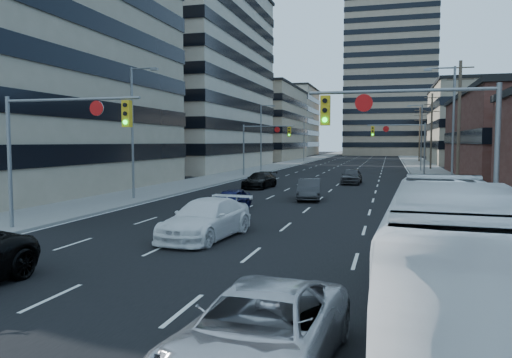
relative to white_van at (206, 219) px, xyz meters
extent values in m
plane|color=black|center=(0.84, -8.50, -0.81)|extent=(400.00, 400.00, 0.00)
cube|color=black|center=(0.84, 121.50, -0.80)|extent=(18.00, 300.00, 0.02)
cube|color=slate|center=(-10.66, 121.50, -0.73)|extent=(5.00, 300.00, 0.15)
cube|color=slate|center=(12.34, 121.50, -0.73)|extent=(5.00, 300.00, 0.15)
cube|color=#ADA089|center=(-26.16, 51.50, 13.19)|extent=(26.00, 34.00, 28.00)
cube|color=gray|center=(-23.16, 91.50, 7.19)|extent=(20.00, 30.00, 16.00)
cube|color=gray|center=(25.84, 79.50, 6.19)|extent=(22.00, 28.00, 14.00)
cube|color=gray|center=(6.84, 141.50, 28.19)|extent=(26.00, 26.00, 58.00)
cube|color=#ADA089|center=(-27.16, 131.50, 9.19)|extent=(24.00, 24.00, 20.00)
cube|color=gray|center=(32.84, 121.50, 5.19)|extent=(22.00, 22.00, 12.00)
cylinder|color=slate|center=(-9.16, -0.50, 2.19)|extent=(0.18, 0.18, 6.00)
cylinder|color=slate|center=(-5.91, -0.50, 4.99)|extent=(6.50, 0.12, 0.12)
cube|color=gold|center=(-3.26, -0.50, 4.34)|extent=(0.35, 0.28, 1.10)
cylinder|color=black|center=(-3.26, -0.66, 4.69)|extent=(0.18, 0.06, 0.18)
cylinder|color=black|center=(-3.26, -0.66, 4.34)|extent=(0.18, 0.06, 0.18)
cylinder|color=#0CE526|center=(-3.26, -0.66, 3.99)|extent=(0.18, 0.06, 0.18)
cylinder|color=white|center=(-4.66, -0.53, 4.59)|extent=(0.64, 0.06, 0.64)
cylinder|color=slate|center=(10.84, -0.50, 2.19)|extent=(0.18, 0.18, 6.00)
cylinder|color=slate|center=(7.59, -0.50, 4.99)|extent=(6.50, 0.12, 0.12)
cube|color=gold|center=(4.94, -0.50, 4.34)|extent=(0.35, 0.28, 1.10)
cylinder|color=black|center=(4.94, -0.66, 4.69)|extent=(0.18, 0.06, 0.18)
cylinder|color=black|center=(4.94, -0.66, 4.34)|extent=(0.18, 0.06, 0.18)
cylinder|color=#0CE526|center=(4.94, -0.66, 3.99)|extent=(0.18, 0.06, 0.18)
cylinder|color=white|center=(6.34, -0.53, 4.59)|extent=(0.64, 0.06, 0.64)
cylinder|color=slate|center=(-9.16, 36.50, 2.19)|extent=(0.18, 0.18, 6.00)
cylinder|color=slate|center=(-6.16, 36.50, 4.99)|extent=(6.00, 0.12, 0.12)
cube|color=gold|center=(-3.76, 36.50, 4.34)|extent=(0.35, 0.28, 1.10)
cylinder|color=black|center=(-3.76, 36.34, 4.69)|extent=(0.18, 0.06, 0.18)
cylinder|color=black|center=(-3.76, 36.34, 4.34)|extent=(0.18, 0.06, 0.18)
cylinder|color=#0CE526|center=(-3.76, 36.34, 3.99)|extent=(0.18, 0.06, 0.18)
cylinder|color=white|center=(-5.16, 36.47, 4.59)|extent=(0.64, 0.06, 0.64)
cylinder|color=slate|center=(10.84, 36.50, 2.19)|extent=(0.18, 0.18, 6.00)
cylinder|color=slate|center=(7.84, 36.50, 4.99)|extent=(6.00, 0.12, 0.12)
cube|color=gold|center=(5.44, 36.50, 4.34)|extent=(0.35, 0.28, 1.10)
cylinder|color=black|center=(5.44, 36.34, 4.69)|extent=(0.18, 0.06, 0.18)
cylinder|color=black|center=(5.44, 36.34, 4.34)|extent=(0.18, 0.06, 0.18)
cylinder|color=#0CE526|center=(5.44, 36.34, 3.99)|extent=(0.18, 0.06, 0.18)
cylinder|color=white|center=(6.84, 36.47, 4.59)|extent=(0.64, 0.06, 0.64)
cylinder|color=#4C3D2D|center=(13.04, 27.50, 4.69)|extent=(0.28, 0.28, 11.00)
cube|color=#4C3D2D|center=(13.04, 27.50, 9.59)|extent=(2.20, 0.10, 0.10)
cube|color=#4C3D2D|center=(13.04, 27.50, 8.59)|extent=(2.20, 0.10, 0.10)
cube|color=#4C3D2D|center=(13.04, 27.50, 7.59)|extent=(2.20, 0.10, 0.10)
cylinder|color=#4C3D2D|center=(13.04, 57.50, 4.69)|extent=(0.28, 0.28, 11.00)
cube|color=#4C3D2D|center=(13.04, 57.50, 9.59)|extent=(2.20, 0.10, 0.10)
cube|color=#4C3D2D|center=(13.04, 57.50, 8.59)|extent=(2.20, 0.10, 0.10)
cube|color=#4C3D2D|center=(13.04, 57.50, 7.59)|extent=(2.20, 0.10, 0.10)
cylinder|color=#4C3D2D|center=(13.04, 87.50, 4.69)|extent=(0.28, 0.28, 11.00)
cube|color=#4C3D2D|center=(13.04, 87.50, 9.59)|extent=(2.20, 0.10, 0.10)
cube|color=#4C3D2D|center=(13.04, 87.50, 8.59)|extent=(2.20, 0.10, 0.10)
cube|color=#4C3D2D|center=(13.04, 87.50, 7.59)|extent=(2.20, 0.10, 0.10)
cylinder|color=slate|center=(-9.66, 11.50, 3.69)|extent=(0.16, 0.16, 9.00)
cylinder|color=slate|center=(-8.76, 11.50, 8.09)|extent=(1.80, 0.10, 0.10)
cube|color=slate|center=(-7.96, 11.50, 8.01)|extent=(0.50, 0.22, 0.14)
cylinder|color=slate|center=(-9.66, 46.50, 3.69)|extent=(0.16, 0.16, 9.00)
cylinder|color=slate|center=(-8.76, 46.50, 8.09)|extent=(1.80, 0.10, 0.10)
cube|color=slate|center=(-7.96, 46.50, 8.01)|extent=(0.50, 0.22, 0.14)
cylinder|color=slate|center=(-9.66, 81.50, 3.69)|extent=(0.16, 0.16, 9.00)
cylinder|color=slate|center=(-8.76, 81.50, 8.09)|extent=(1.80, 0.10, 0.10)
cube|color=slate|center=(-7.96, 81.50, 8.01)|extent=(0.50, 0.22, 0.14)
cylinder|color=slate|center=(11.34, 16.50, 3.69)|extent=(0.16, 0.16, 9.00)
cylinder|color=slate|center=(10.44, 16.50, 8.09)|extent=(1.80, 0.10, 0.10)
cube|color=slate|center=(9.64, 16.50, 8.01)|extent=(0.50, 0.22, 0.14)
cylinder|color=slate|center=(11.34, 51.50, 3.69)|extent=(0.16, 0.16, 9.00)
cylinder|color=slate|center=(10.44, 51.50, 8.09)|extent=(1.80, 0.10, 0.10)
cube|color=slate|center=(9.64, 51.50, 8.01)|extent=(0.50, 0.22, 0.14)
imported|color=white|center=(0.00, 0.00, 0.00)|extent=(2.93, 5.80, 1.62)
imported|color=silver|center=(5.21, -11.16, -0.07)|extent=(2.78, 5.44, 1.47)
imported|color=white|center=(8.65, -7.31, 0.73)|extent=(3.21, 11.17, 3.07)
imported|color=#0E1039|center=(-1.59, 8.22, -0.17)|extent=(1.81, 3.84, 1.27)
imported|color=#2B2B2D|center=(1.95, 14.78, -0.09)|extent=(2.07, 4.52, 1.44)
imported|color=black|center=(-3.51, 22.24, -0.12)|extent=(2.45, 4.93, 1.38)
imported|color=#363638|center=(3.82, 28.74, -0.05)|extent=(1.88, 4.48, 1.52)
camera|label=1|loc=(7.29, -19.17, 3.17)|focal=35.00mm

